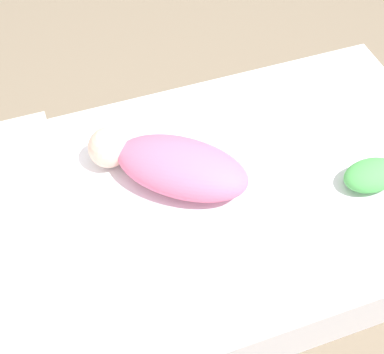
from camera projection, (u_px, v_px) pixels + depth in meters
name	position (u px, v px, depth m)	size (l,w,h in m)	color
ground_plane	(201.00, 234.00, 1.66)	(12.00, 12.00, 0.00)	#7A6B56
bed_mattress	(202.00, 216.00, 1.58)	(1.54, 0.88, 0.20)	white
swaddled_baby	(170.00, 164.00, 1.49)	(0.44, 0.39, 0.12)	pink
turtle_plush	(375.00, 174.00, 1.50)	(0.21, 0.11, 0.07)	#51B756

